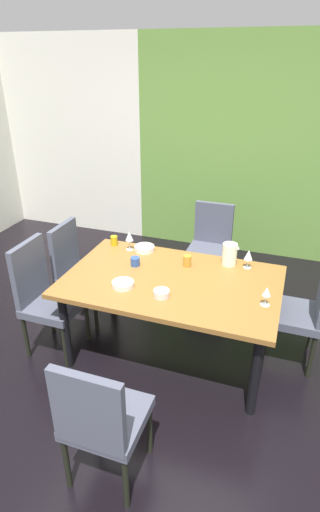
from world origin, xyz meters
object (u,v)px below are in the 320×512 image
(wine_glass_corner, at_px, (129,237))
(serving_bowl_front, at_px, (162,293))
(wine_glass_west, at_px, (267,292))
(pitcher_rear, at_px, (230,254))
(serving_bowl_east, at_px, (123,284))
(cup_near_shelf, at_px, (114,241))
(cup_left, at_px, (135,261))
(chair_head_near, at_px, (100,418))
(cup_near_window, at_px, (187,261))
(chair_head_far, at_px, (210,243))
(chair_right_far, at_px, (305,306))
(dining_table, at_px, (172,288))
(wine_glass_north, at_px, (249,255))
(chair_left_near, at_px, (44,294))
(chair_left_far, at_px, (77,267))
(serving_bowl_right, at_px, (145,248))

(wine_glass_corner, relative_size, serving_bowl_front, 1.51)
(wine_glass_west, height_order, pitcher_rear, pitcher_rear)
(wine_glass_west, bearing_deg, pitcher_rear, 124.04)
(serving_bowl_east, relative_size, cup_near_shelf, 1.90)
(cup_left, distance_m, pitcher_rear, 0.81)
(chair_head_near, relative_size, wine_glass_west, 6.41)
(cup_near_window, bearing_deg, cup_left, -161.80)
(chair_head_near, distance_m, cup_near_window, 1.54)
(chair_head_far, bearing_deg, chair_right_far, 135.39)
(wine_glass_west, bearing_deg, chair_right_far, 53.41)
(dining_table, bearing_deg, pitcher_rear, 46.79)
(cup_near_window, height_order, cup_near_shelf, cup_near_window)
(chair_right_far, relative_size, chair_head_far, 1.06)
(chair_right_far, height_order, wine_glass_west, chair_right_far)
(wine_glass_north, bearing_deg, pitcher_rear, 177.04)
(chair_left_near, xyz_separation_m, cup_left, (0.68, 0.39, 0.23))
(dining_table, relative_size, wine_glass_north, 10.45)
(chair_right_far, height_order, cup_left, chair_right_far)
(wine_glass_corner, bearing_deg, serving_bowl_east, -71.29)
(chair_left_near, height_order, serving_bowl_front, chair_left_near)
(chair_right_far, distance_m, serving_bowl_front, 1.19)
(chair_head_near, relative_size, wine_glass_north, 5.76)
(chair_left_near, bearing_deg, cup_near_shelf, 154.94)
(chair_left_far, relative_size, serving_bowl_front, 7.94)
(chair_head_near, distance_m, wine_glass_west, 1.40)
(chair_left_near, bearing_deg, serving_bowl_front, 90.20)
(serving_bowl_right, distance_m, serving_bowl_east, 0.66)
(chair_head_far, xyz_separation_m, cup_left, (-0.41, -1.13, 0.26))
(serving_bowl_right, bearing_deg, wine_glass_north, -1.19)
(serving_bowl_east, distance_m, cup_left, 0.36)
(dining_table, height_order, pitcher_rear, pitcher_rear)
(serving_bowl_front, bearing_deg, chair_right_far, 27.40)
(wine_glass_north, height_order, cup_left, wine_glass_north)
(serving_bowl_front, bearing_deg, chair_head_near, -91.10)
(dining_table, xyz_separation_m, chair_left_near, (-1.04, -0.27, -0.12))
(dining_table, xyz_separation_m, wine_glass_corner, (-0.53, 0.39, 0.21))
(chair_head_near, xyz_separation_m, chair_left_near, (-1.03, 0.99, 0.02))
(chair_head_far, bearing_deg, chair_head_near, 88.76)
(cup_near_window, bearing_deg, chair_head_far, 90.69)
(chair_left_near, xyz_separation_m, serving_bowl_east, (0.72, 0.04, 0.22))
(cup_left, distance_m, cup_near_shelf, 0.47)
(dining_table, xyz_separation_m, serving_bowl_front, (0.01, -0.27, 0.11))
(chair_left_far, distance_m, chair_head_near, 1.84)
(dining_table, bearing_deg, cup_near_window, 78.49)
(serving_bowl_east, height_order, pitcher_rear, pitcher_rear)
(cup_near_window, bearing_deg, chair_left_far, 179.52)
(cup_near_window, bearing_deg, chair_left_near, -154.13)
(wine_glass_west, bearing_deg, serving_bowl_east, -174.30)
(dining_table, distance_m, serving_bowl_front, 0.29)
(cup_near_shelf, bearing_deg, cup_left, -42.30)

